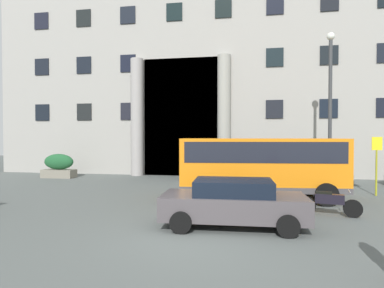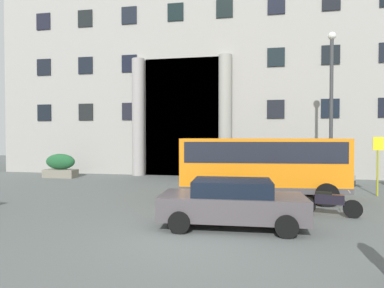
{
  "view_description": "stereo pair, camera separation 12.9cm",
  "coord_description": "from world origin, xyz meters",
  "px_view_note": "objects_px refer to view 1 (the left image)",
  "views": [
    {
      "loc": [
        1.47,
        -8.3,
        2.68
      ],
      "look_at": [
        -0.76,
        4.88,
        2.38
      ],
      "focal_mm": 29.49,
      "sensor_mm": 36.0,
      "label": 1
    },
    {
      "loc": [
        1.6,
        -8.28,
        2.68
      ],
      "look_at": [
        -0.76,
        4.88,
        2.38
      ],
      "focal_mm": 29.49,
      "sensor_mm": 36.0,
      "label": 2
    }
  ],
  "objects_px": {
    "orange_minibus": "(261,163)",
    "white_taxi_kerbside": "(233,202)",
    "motorcycle_near_kerb": "(328,202)",
    "hedge_planter_far_east": "(200,169)",
    "lamppost_plaza_centre": "(330,99)",
    "hedge_planter_far_west": "(336,171)",
    "bus_stop_sign": "(377,159)",
    "hedge_planter_entrance_right": "(59,166)"
  },
  "relations": [
    {
      "from": "orange_minibus",
      "to": "white_taxi_kerbside",
      "type": "relative_size",
      "value": 1.61
    },
    {
      "from": "motorcycle_near_kerb",
      "to": "hedge_planter_far_east",
      "type": "bearing_deg",
      "value": 135.69
    },
    {
      "from": "lamppost_plaza_centre",
      "to": "hedge_planter_far_west",
      "type": "bearing_deg",
      "value": 65.97
    },
    {
      "from": "bus_stop_sign",
      "to": "motorcycle_near_kerb",
      "type": "height_order",
      "value": "bus_stop_sign"
    },
    {
      "from": "hedge_planter_entrance_right",
      "to": "hedge_planter_far_east",
      "type": "bearing_deg",
      "value": 0.91
    },
    {
      "from": "orange_minibus",
      "to": "lamppost_plaza_centre",
      "type": "distance_m",
      "value": 5.89
    },
    {
      "from": "hedge_planter_entrance_right",
      "to": "lamppost_plaza_centre",
      "type": "height_order",
      "value": "lamppost_plaza_centre"
    },
    {
      "from": "hedge_planter_far_east",
      "to": "hedge_planter_entrance_right",
      "type": "height_order",
      "value": "hedge_planter_entrance_right"
    },
    {
      "from": "white_taxi_kerbside",
      "to": "motorcycle_near_kerb",
      "type": "distance_m",
      "value": 3.64
    },
    {
      "from": "hedge_planter_far_west",
      "to": "white_taxi_kerbside",
      "type": "distance_m",
      "value": 11.05
    },
    {
      "from": "bus_stop_sign",
      "to": "white_taxi_kerbside",
      "type": "height_order",
      "value": "bus_stop_sign"
    },
    {
      "from": "hedge_planter_far_west",
      "to": "lamppost_plaza_centre",
      "type": "xyz_separation_m",
      "value": [
        -0.8,
        -1.8,
        3.9
      ]
    },
    {
      "from": "bus_stop_sign",
      "to": "hedge_planter_far_west",
      "type": "height_order",
      "value": "bus_stop_sign"
    },
    {
      "from": "bus_stop_sign",
      "to": "hedge_planter_far_east",
      "type": "bearing_deg",
      "value": 157.48
    },
    {
      "from": "orange_minibus",
      "to": "hedge_planter_entrance_right",
      "type": "bearing_deg",
      "value": 152.86
    },
    {
      "from": "white_taxi_kerbside",
      "to": "lamppost_plaza_centre",
      "type": "xyz_separation_m",
      "value": [
        4.66,
        7.8,
        3.93
      ]
    },
    {
      "from": "orange_minibus",
      "to": "white_taxi_kerbside",
      "type": "distance_m",
      "value": 4.55
    },
    {
      "from": "hedge_planter_far_east",
      "to": "white_taxi_kerbside",
      "type": "xyz_separation_m",
      "value": [
        2.39,
        -9.64,
        -0.02
      ]
    },
    {
      "from": "hedge_planter_far_west",
      "to": "white_taxi_kerbside",
      "type": "bearing_deg",
      "value": -119.64
    },
    {
      "from": "motorcycle_near_kerb",
      "to": "lamppost_plaza_centre",
      "type": "relative_size",
      "value": 0.25
    },
    {
      "from": "hedge_planter_far_east",
      "to": "hedge_planter_entrance_right",
      "type": "xyz_separation_m",
      "value": [
        -9.36,
        -0.15,
        0.01
      ]
    },
    {
      "from": "white_taxi_kerbside",
      "to": "orange_minibus",
      "type": "bearing_deg",
      "value": 74.94
    },
    {
      "from": "hedge_planter_entrance_right",
      "to": "bus_stop_sign",
      "type": "bearing_deg",
      "value": -10.79
    },
    {
      "from": "hedge_planter_far_west",
      "to": "motorcycle_near_kerb",
      "type": "relative_size",
      "value": 0.85
    },
    {
      "from": "hedge_planter_entrance_right",
      "to": "motorcycle_near_kerb",
      "type": "height_order",
      "value": "hedge_planter_entrance_right"
    },
    {
      "from": "hedge_planter_far_west",
      "to": "orange_minibus",
      "type": "bearing_deg",
      "value": -130.4
    },
    {
      "from": "orange_minibus",
      "to": "white_taxi_kerbside",
      "type": "bearing_deg",
      "value": -108.16
    },
    {
      "from": "lamppost_plaza_centre",
      "to": "motorcycle_near_kerb",
      "type": "bearing_deg",
      "value": -104.42
    },
    {
      "from": "lamppost_plaza_centre",
      "to": "orange_minibus",
      "type": "bearing_deg",
      "value": -136.76
    },
    {
      "from": "orange_minibus",
      "to": "lamppost_plaza_centre",
      "type": "xyz_separation_m",
      "value": [
        3.66,
        3.44,
        3.08
      ]
    },
    {
      "from": "bus_stop_sign",
      "to": "hedge_planter_entrance_right",
      "type": "height_order",
      "value": "bus_stop_sign"
    },
    {
      "from": "bus_stop_sign",
      "to": "hedge_planter_entrance_right",
      "type": "xyz_separation_m",
      "value": [
        -17.99,
        3.43,
        -0.9
      ]
    },
    {
      "from": "white_taxi_kerbside",
      "to": "lamppost_plaza_centre",
      "type": "bearing_deg",
      "value": 57.02
    },
    {
      "from": "motorcycle_near_kerb",
      "to": "hedge_planter_entrance_right",
      "type": "bearing_deg",
      "value": 163.21
    },
    {
      "from": "lamppost_plaza_centre",
      "to": "hedge_planter_far_east",
      "type": "bearing_deg",
      "value": 165.37
    },
    {
      "from": "hedge_planter_entrance_right",
      "to": "white_taxi_kerbside",
      "type": "height_order",
      "value": "hedge_planter_entrance_right"
    },
    {
      "from": "lamppost_plaza_centre",
      "to": "hedge_planter_entrance_right",
      "type": "bearing_deg",
      "value": 174.12
    },
    {
      "from": "hedge_planter_entrance_right",
      "to": "motorcycle_near_kerb",
      "type": "relative_size",
      "value": 1.05
    },
    {
      "from": "hedge_planter_far_east",
      "to": "lamppost_plaza_centre",
      "type": "bearing_deg",
      "value": -14.63
    },
    {
      "from": "bus_stop_sign",
      "to": "hedge_planter_far_east",
      "type": "height_order",
      "value": "bus_stop_sign"
    },
    {
      "from": "motorcycle_near_kerb",
      "to": "lamppost_plaza_centre",
      "type": "height_order",
      "value": "lamppost_plaza_centre"
    },
    {
      "from": "motorcycle_near_kerb",
      "to": "white_taxi_kerbside",
      "type": "bearing_deg",
      "value": -139.12
    }
  ]
}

